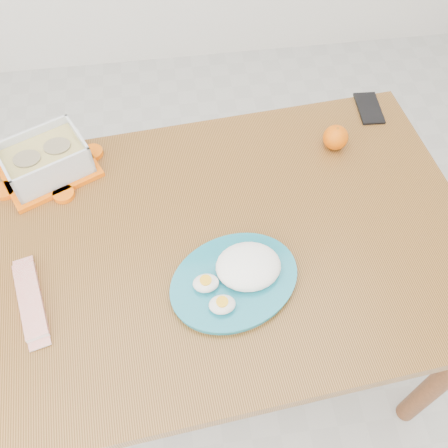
{
  "coord_description": "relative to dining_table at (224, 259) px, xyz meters",
  "views": [
    {
      "loc": [
        -0.04,
        -0.63,
        1.76
      ],
      "look_at": [
        0.05,
        0.02,
        0.81
      ],
      "focal_mm": 40.0,
      "sensor_mm": 36.0,
      "label": 1
    }
  ],
  "objects": [
    {
      "name": "ground",
      "position": [
        -0.05,
        -0.02,
        -0.65
      ],
      "size": [
        3.5,
        3.5,
        0.0
      ],
      "primitive_type": "plane",
      "color": "#B7B7B2",
      "rests_on": "ground"
    },
    {
      "name": "dining_table",
      "position": [
        0.0,
        0.0,
        0.0
      ],
      "size": [
        1.29,
        0.92,
        0.75
      ],
      "rotation": [
        0.0,
        0.0,
        0.09
      ],
      "color": "brown",
      "rests_on": "ground"
    },
    {
      "name": "food_container",
      "position": [
        -0.43,
        0.27,
        0.15
      ],
      "size": [
        0.29,
        0.26,
        0.1
      ],
      "rotation": [
        0.0,
        0.0,
        0.44
      ],
      "color": "#FF6307",
      "rests_on": "dining_table"
    },
    {
      "name": "orange_fruit",
      "position": [
        0.34,
        0.26,
        0.13
      ],
      "size": [
        0.07,
        0.07,
        0.07
      ],
      "primitive_type": "sphere",
      "color": "orange",
      "rests_on": "dining_table"
    },
    {
      "name": "rice_plate",
      "position": [
        0.02,
        -0.12,
        0.12
      ],
      "size": [
        0.39,
        0.39,
        0.08
      ],
      "rotation": [
        0.0,
        0.0,
        0.38
      ],
      "color": "#187487",
      "rests_on": "dining_table"
    },
    {
      "name": "candy_bar",
      "position": [
        -0.45,
        -0.11,
        0.11
      ],
      "size": [
        0.09,
        0.2,
        0.02
      ],
      "primitive_type": "cube",
      "rotation": [
        0.0,
        0.0,
        1.82
      ],
      "color": "red",
      "rests_on": "dining_table"
    },
    {
      "name": "smartphone",
      "position": [
        0.48,
        0.39,
        0.1
      ],
      "size": [
        0.07,
        0.13,
        0.01
      ],
      "primitive_type": "cube",
      "rotation": [
        0.0,
        0.0,
        -0.07
      ],
      "color": "black",
      "rests_on": "dining_table"
    }
  ]
}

